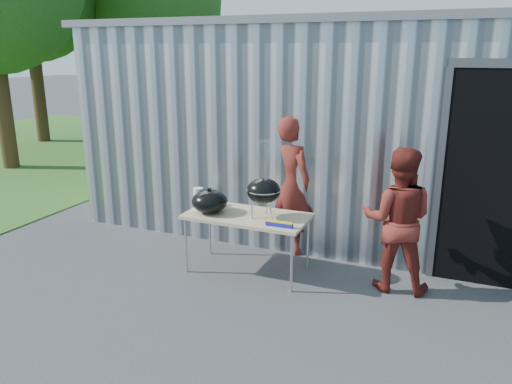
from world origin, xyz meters
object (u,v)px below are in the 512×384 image
at_px(folding_table, 247,218).
at_px(kettle_grill, 263,183).
at_px(person_cook, 291,185).
at_px(person_bystander, 397,220).

bearing_deg(folding_table, kettle_grill, -4.17).
bearing_deg(person_cook, person_bystander, -179.50).
distance_m(folding_table, person_bystander, 1.77).
bearing_deg(person_bystander, folding_table, 3.40).
relative_size(folding_table, kettle_grill, 1.62).
xyz_separation_m(kettle_grill, person_cook, (0.04, 0.88, -0.24)).
xyz_separation_m(folding_table, person_cook, (0.26, 0.87, 0.23)).
xyz_separation_m(kettle_grill, person_bystander, (1.53, 0.27, -0.34)).
bearing_deg(kettle_grill, person_cook, 87.44).
bearing_deg(folding_table, person_bystander, 8.36).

